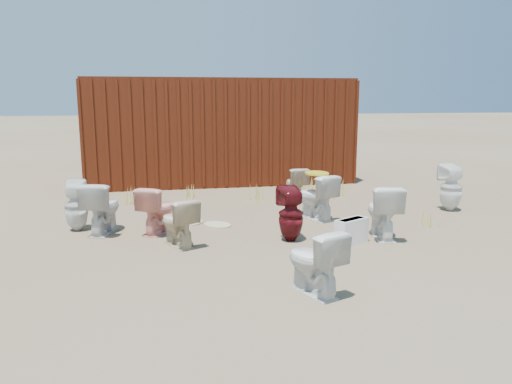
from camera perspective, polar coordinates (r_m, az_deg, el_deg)
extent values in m
plane|color=brown|center=(7.22, 0.92, -5.17)|extent=(100.00, 100.00, 0.00)
cube|color=#46180B|center=(12.10, -4.24, 7.06)|extent=(6.00, 2.40, 2.40)
imported|color=silver|center=(7.70, -17.18, -1.69)|extent=(0.62, 0.85, 0.77)
imported|color=#F99F8F|center=(7.51, -11.16, -1.97)|extent=(0.69, 0.80, 0.71)
imported|color=white|center=(5.15, 6.66, -7.86)|extent=(0.61, 0.78, 0.69)
imported|color=#530E12|center=(6.97, 4.01, -2.52)|extent=(0.40, 0.40, 0.77)
imported|color=white|center=(7.34, 14.28, -2.13)|extent=(0.56, 0.83, 0.78)
imported|color=white|center=(7.97, -19.88, -1.47)|extent=(0.36, 0.37, 0.77)
imported|color=beige|center=(6.80, -8.90, -3.41)|extent=(0.61, 0.75, 0.66)
imported|color=beige|center=(9.65, 4.56, 0.90)|extent=(0.39, 0.66, 0.66)
imported|color=white|center=(8.25, 6.90, -0.53)|extent=(0.66, 0.84, 0.75)
imported|color=white|center=(9.45, 21.40, 0.49)|extent=(0.39, 0.40, 0.83)
ellipsoid|color=gold|center=(8.18, 6.96, 2.14)|extent=(0.38, 0.48, 0.02)
cube|color=white|center=(6.99, 10.84, -4.42)|extent=(0.54, 0.41, 0.35)
ellipsoid|color=#C5BB8F|center=(8.10, -7.45, -3.40)|extent=(0.42, 0.53, 0.02)
ellipsoid|color=beige|center=(7.87, -4.42, -3.77)|extent=(0.57, 0.59, 0.02)
cone|color=#BBB74B|center=(9.69, -14.10, -0.36)|extent=(0.36, 0.36, 0.33)
cone|color=#BBB74B|center=(9.72, 0.15, -0.09)|extent=(0.32, 0.32, 0.30)
cone|color=#BBB74B|center=(10.17, 9.27, 0.43)|extent=(0.36, 0.36, 0.36)
cone|color=#BBB74B|center=(10.03, -7.50, 0.15)|extent=(0.30, 0.30, 0.30)
cone|color=#BBB74B|center=(10.93, 5.95, 1.00)|extent=(0.34, 0.34, 0.27)
cone|color=#BBB74B|center=(8.25, 19.36, -2.83)|extent=(0.28, 0.28, 0.26)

